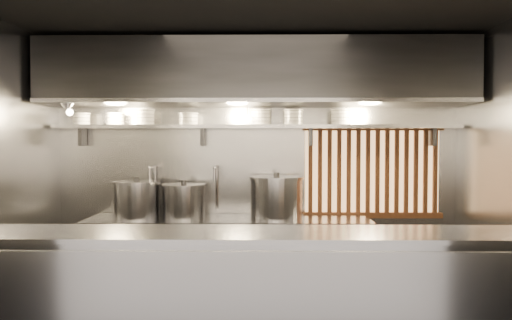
{
  "coord_description": "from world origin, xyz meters",
  "views": [
    {
      "loc": [
        0.07,
        -4.16,
        1.71
      ],
      "look_at": [
        0.0,
        0.55,
        1.54
      ],
      "focal_mm": 35.0,
      "sensor_mm": 36.0,
      "label": 1
    }
  ],
  "objects_px": {
    "stock_pot_left": "(137,199)",
    "stock_pot_right": "(276,197)",
    "heat_lamp": "(68,107)",
    "pendant_bulb": "(247,119)",
    "stock_pot_mid": "(184,201)"
  },
  "relations": [
    {
      "from": "heat_lamp",
      "to": "stock_pot_left",
      "type": "distance_m",
      "value": 1.18
    },
    {
      "from": "heat_lamp",
      "to": "stock_pot_right",
      "type": "bearing_deg",
      "value": 8.28
    },
    {
      "from": "pendant_bulb",
      "to": "stock_pot_left",
      "type": "distance_m",
      "value": 1.46
    },
    {
      "from": "stock_pot_mid",
      "to": "stock_pot_right",
      "type": "relative_size",
      "value": 0.86
    },
    {
      "from": "heat_lamp",
      "to": "stock_pot_left",
      "type": "bearing_deg",
      "value": 22.99
    },
    {
      "from": "stock_pot_mid",
      "to": "pendant_bulb",
      "type": "bearing_deg",
      "value": 5.84
    },
    {
      "from": "stock_pot_left",
      "to": "stock_pot_right",
      "type": "xyz_separation_m",
      "value": [
        1.49,
        0.04,
        0.02
      ]
    },
    {
      "from": "stock_pot_left",
      "to": "stock_pot_mid",
      "type": "distance_m",
      "value": 0.5
    },
    {
      "from": "pendant_bulb",
      "to": "stock_pot_mid",
      "type": "height_order",
      "value": "pendant_bulb"
    },
    {
      "from": "stock_pot_left",
      "to": "stock_pot_mid",
      "type": "height_order",
      "value": "stock_pot_left"
    },
    {
      "from": "stock_pot_left",
      "to": "stock_pot_right",
      "type": "height_order",
      "value": "stock_pot_right"
    },
    {
      "from": "stock_pot_left",
      "to": "stock_pot_right",
      "type": "relative_size",
      "value": 1.09
    },
    {
      "from": "heat_lamp",
      "to": "stock_pot_mid",
      "type": "height_order",
      "value": "heat_lamp"
    },
    {
      "from": "heat_lamp",
      "to": "pendant_bulb",
      "type": "distance_m",
      "value": 1.83
    },
    {
      "from": "pendant_bulb",
      "to": "stock_pot_left",
      "type": "height_order",
      "value": "pendant_bulb"
    }
  ]
}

